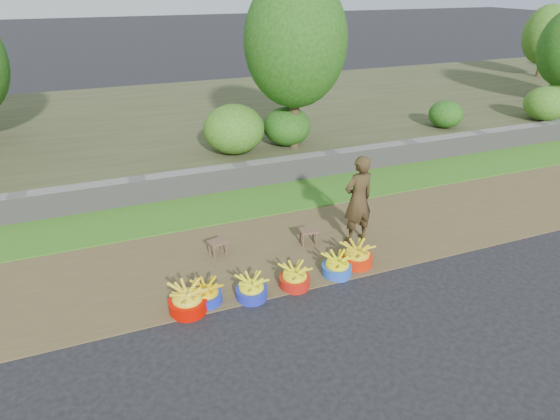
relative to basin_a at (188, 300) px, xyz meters
name	(u,v)px	position (x,y,z in m)	size (l,w,h in m)	color
ground_plane	(320,287)	(1.99, -0.18, -0.18)	(120.00, 120.00, 0.00)	black
dirt_shoulder	(289,248)	(1.99, 1.07, -0.17)	(80.00, 2.50, 0.02)	brown
grass_verge	(253,202)	(1.99, 3.07, -0.16)	(80.00, 1.50, 0.04)	#3A741D
retaining_wall	(241,176)	(1.99, 3.92, 0.09)	(80.00, 0.35, 0.55)	slate
earth_bank	(195,121)	(1.99, 8.82, 0.07)	(80.00, 10.00, 0.50)	#424527
vegetation	(188,52)	(1.55, 6.67, 2.41)	(33.88, 7.11, 4.28)	#3E321C
basin_a	(188,300)	(0.00, 0.00, 0.00)	(0.55, 0.55, 0.41)	#C90A00
basin_b	(206,294)	(0.29, 0.09, -0.03)	(0.45, 0.45, 0.34)	#1829C8
basin_c	(251,289)	(0.93, -0.04, -0.03)	(0.47, 0.47, 0.35)	#1D28AE
basin_d	(295,277)	(1.63, 0.00, -0.02)	(0.48, 0.48, 0.36)	red
basin_e	(337,266)	(2.38, 0.04, -0.02)	(0.48, 0.48, 0.36)	blue
basin_f	(357,256)	(2.81, 0.18, -0.01)	(0.52, 0.52, 0.39)	red
stool_left	(217,244)	(0.76, 1.28, 0.05)	(0.35, 0.30, 0.27)	brown
stool_right	(308,232)	(2.35, 1.07, 0.06)	(0.34, 0.27, 0.28)	brown
vendor_woman	(358,200)	(3.19, 0.88, 0.64)	(0.58, 0.38, 1.60)	black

